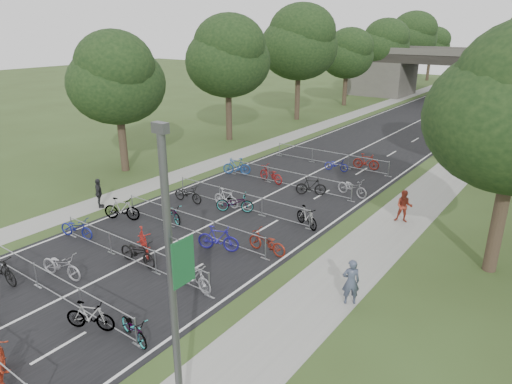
% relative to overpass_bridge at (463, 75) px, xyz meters
% --- Properties ---
extents(road, '(11.00, 140.00, 0.01)m').
position_rel_overpass_bridge_xyz_m(road, '(0.00, -15.00, -3.53)').
color(road, black).
rests_on(road, ground).
extents(sidewalk_right, '(3.00, 140.00, 0.01)m').
position_rel_overpass_bridge_xyz_m(sidewalk_right, '(8.00, -15.00, -3.53)').
color(sidewalk_right, gray).
rests_on(sidewalk_right, ground).
extents(sidewalk_left, '(2.00, 140.00, 0.01)m').
position_rel_overpass_bridge_xyz_m(sidewalk_left, '(-7.50, -15.00, -3.53)').
color(sidewalk_left, gray).
rests_on(sidewalk_left, ground).
extents(lane_markings, '(0.12, 140.00, 0.00)m').
position_rel_overpass_bridge_xyz_m(lane_markings, '(0.00, -15.00, -3.53)').
color(lane_markings, silver).
rests_on(lane_markings, ground).
extents(overpass_bridge, '(31.00, 8.00, 7.05)m').
position_rel_overpass_bridge_xyz_m(overpass_bridge, '(0.00, 0.00, 0.00)').
color(overpass_bridge, '#4E4B45').
rests_on(overpass_bridge, ground).
extents(lamppost, '(0.61, 0.65, 8.21)m').
position_rel_overpass_bridge_xyz_m(lamppost, '(8.33, -63.00, 0.75)').
color(lamppost, '#4C4C51').
rests_on(lamppost, ground).
extents(tree_left_0, '(6.72, 6.72, 10.25)m').
position_rel_overpass_bridge_xyz_m(tree_left_0, '(-11.39, -49.07, 2.96)').
color(tree_left_0, '#33261C').
rests_on(tree_left_0, ground).
extents(tree_left_1, '(7.56, 7.56, 11.53)m').
position_rel_overpass_bridge_xyz_m(tree_left_1, '(-11.39, -37.07, 3.77)').
color(tree_left_1, '#33261C').
rests_on(tree_left_1, ground).
extents(tree_left_2, '(8.40, 8.40, 12.81)m').
position_rel_overpass_bridge_xyz_m(tree_left_2, '(-11.39, -25.07, 4.58)').
color(tree_left_2, '#33261C').
rests_on(tree_left_2, ground).
extents(tree_left_3, '(6.72, 6.72, 10.25)m').
position_rel_overpass_bridge_xyz_m(tree_left_3, '(-11.39, -13.07, 2.96)').
color(tree_left_3, '#33261C').
rests_on(tree_left_3, ground).
extents(tree_left_4, '(7.56, 7.56, 11.53)m').
position_rel_overpass_bridge_xyz_m(tree_left_4, '(-11.39, -1.07, 3.77)').
color(tree_left_4, '#33261C').
rests_on(tree_left_4, ground).
extents(tree_left_5, '(8.40, 8.40, 12.81)m').
position_rel_overpass_bridge_xyz_m(tree_left_5, '(-11.39, 10.93, 4.58)').
color(tree_left_5, '#33261C').
rests_on(tree_left_5, ground).
extents(tree_left_6, '(6.72, 6.72, 10.25)m').
position_rel_overpass_bridge_xyz_m(tree_left_6, '(-11.39, 22.93, 2.96)').
color(tree_left_6, '#33261C').
rests_on(tree_left_6, ground).
extents(barrier_row_1, '(9.70, 0.08, 1.10)m').
position_rel_overpass_bridge_xyz_m(barrier_row_1, '(0.00, -61.40, -2.99)').
color(barrier_row_1, '#979A9F').
rests_on(barrier_row_1, ground).
extents(barrier_row_2, '(9.70, 0.08, 1.10)m').
position_rel_overpass_bridge_xyz_m(barrier_row_2, '(0.00, -57.80, -2.99)').
color(barrier_row_2, '#979A9F').
rests_on(barrier_row_2, ground).
extents(barrier_row_3, '(9.70, 0.08, 1.10)m').
position_rel_overpass_bridge_xyz_m(barrier_row_3, '(0.00, -54.00, -2.99)').
color(barrier_row_3, '#979A9F').
rests_on(barrier_row_3, ground).
extents(barrier_row_4, '(9.70, 0.08, 1.10)m').
position_rel_overpass_bridge_xyz_m(barrier_row_4, '(0.00, -50.00, -2.99)').
color(barrier_row_4, '#979A9F').
rests_on(barrier_row_4, ground).
extents(barrier_row_5, '(9.70, 0.08, 1.10)m').
position_rel_overpass_bridge_xyz_m(barrier_row_5, '(0.00, -45.00, -2.99)').
color(barrier_row_5, '#979A9F').
rests_on(barrier_row_5, ground).
extents(barrier_row_6, '(9.70, 0.08, 1.10)m').
position_rel_overpass_bridge_xyz_m(barrier_row_6, '(0.00, -39.00, -2.99)').
color(barrier_row_6, '#979A9F').
rests_on(barrier_row_6, ground).
extents(bike_3, '(1.95, 1.38, 1.15)m').
position_rel_overpass_bridge_xyz_m(bike_3, '(2.66, -64.83, -2.96)').
color(bike_3, '#9B2C16').
rests_on(bike_3, ground).
extents(bike_4, '(2.14, 0.77, 1.26)m').
position_rel_overpass_bridge_xyz_m(bike_4, '(-2.99, -62.08, -2.90)').
color(bike_4, black).
rests_on(bike_4, ground).
extents(bike_5, '(2.24, 1.11, 1.13)m').
position_rel_overpass_bridge_xyz_m(bike_5, '(-1.39, -60.36, -2.97)').
color(bike_5, '#95949B').
rests_on(bike_5, ground).
extents(bike_6, '(1.89, 1.24, 1.10)m').
position_rel_overpass_bridge_xyz_m(bike_6, '(2.64, -61.77, -2.98)').
color(bike_6, '#979A9F').
rests_on(bike_6, ground).
extents(bike_7, '(1.84, 0.99, 0.92)m').
position_rel_overpass_bridge_xyz_m(bike_7, '(4.30, -61.24, -3.07)').
color(bike_7, '#979A9F').
rests_on(bike_7, ground).
extents(bike_8, '(2.11, 1.11, 1.05)m').
position_rel_overpass_bridge_xyz_m(bike_8, '(-4.30, -57.73, -3.01)').
color(bike_8, navy).
rests_on(bike_8, ground).
extents(bike_9, '(2.06, 1.52, 1.23)m').
position_rel_overpass_bridge_xyz_m(bike_9, '(-0.26, -56.89, -2.92)').
color(bike_9, maroon).
rests_on(bike_9, ground).
extents(bike_10, '(2.18, 0.82, 1.14)m').
position_rel_overpass_bridge_xyz_m(bike_10, '(0.29, -57.70, -2.97)').
color(bike_10, black).
rests_on(bike_10, ground).
extents(bike_11, '(1.96, 0.69, 1.15)m').
position_rel_overpass_bridge_xyz_m(bike_11, '(3.74, -57.74, -2.96)').
color(bike_11, '#A2A3AA').
rests_on(bike_11, ground).
extents(bike_12, '(2.14, 1.38, 1.25)m').
position_rel_overpass_bridge_xyz_m(bike_12, '(-4.30, -54.95, -2.91)').
color(bike_12, '#979A9F').
rests_on(bike_12, ground).
extents(bike_13, '(2.01, 1.22, 1.00)m').
position_rel_overpass_bridge_xyz_m(bike_13, '(-1.94, -53.48, -3.03)').
color(bike_13, '#979A9F').
rests_on(bike_13, ground).
extents(bike_14, '(2.13, 1.25, 1.24)m').
position_rel_overpass_bridge_xyz_m(bike_14, '(2.31, -54.60, -2.92)').
color(bike_14, navy).
rests_on(bike_14, ground).
extents(bike_15, '(2.09, 0.78, 1.09)m').
position_rel_overpass_bridge_xyz_m(bike_15, '(4.30, -53.47, -2.99)').
color(bike_15, maroon).
rests_on(bike_15, ground).
extents(bike_16, '(2.06, 0.85, 1.06)m').
position_rel_overpass_bridge_xyz_m(bike_16, '(-3.25, -50.91, -3.00)').
color(bike_16, black).
rests_on(bike_16, ground).
extents(bike_17, '(1.79, 0.51, 1.08)m').
position_rel_overpass_bridge_xyz_m(bike_17, '(-0.94, -50.12, -2.99)').
color(bike_17, '#ACAEB4').
rests_on(bike_17, ground).
extents(bike_18, '(2.25, 1.69, 1.13)m').
position_rel_overpass_bridge_xyz_m(bike_18, '(-0.03, -50.45, -2.97)').
color(bike_18, '#979A9F').
rests_on(bike_18, ground).
extents(bike_19, '(1.89, 1.28, 1.11)m').
position_rel_overpass_bridge_xyz_m(bike_19, '(4.30, -49.81, -2.98)').
color(bike_19, '#979A9F').
rests_on(bike_19, ground).
extents(bike_20, '(2.04, 1.39, 1.20)m').
position_rel_overpass_bridge_xyz_m(bike_20, '(-4.30, -44.91, -2.93)').
color(bike_20, navy).
rests_on(bike_20, ground).
extents(bike_21, '(2.27, 1.22, 1.13)m').
position_rel_overpass_bridge_xyz_m(bike_21, '(-1.34, -44.94, -2.97)').
color(bike_21, maroon).
rests_on(bike_21, ground).
extents(bike_22, '(1.93, 1.37, 1.14)m').
position_rel_overpass_bridge_xyz_m(bike_22, '(2.06, -45.46, -2.96)').
color(bike_22, black).
rests_on(bike_22, ground).
extents(bike_23, '(2.23, 1.12, 1.12)m').
position_rel_overpass_bridge_xyz_m(bike_23, '(4.21, -44.08, -2.97)').
color(bike_23, '#9F9EA5').
rests_on(bike_23, ground).
extents(bike_26, '(1.86, 0.88, 0.94)m').
position_rel_overpass_bridge_xyz_m(bike_26, '(1.05, -39.99, -3.06)').
color(bike_26, navy).
rests_on(bike_26, ground).
extents(bike_27, '(2.00, 0.87, 1.16)m').
position_rel_overpass_bridge_xyz_m(bike_27, '(2.62, -38.32, -2.95)').
color(bike_27, maroon).
rests_on(bike_27, ground).
extents(pedestrian_a, '(0.81, 0.76, 1.86)m').
position_rel_overpass_bridge_xyz_m(pedestrian_a, '(9.20, -54.94, -2.61)').
color(pedestrian_a, '#394256').
rests_on(pedestrian_a, ground).
extents(pedestrian_b, '(1.02, 0.89, 1.79)m').
position_rel_overpass_bridge_xyz_m(pedestrian_b, '(8.16, -46.16, -2.64)').
color(pedestrian_b, '#9A3421').
rests_on(pedestrian_b, ground).
extents(pedestrian_c, '(1.09, 0.94, 1.76)m').
position_rel_overpass_bridge_xyz_m(pedestrian_c, '(-6.80, -54.58, -2.65)').
color(pedestrian_c, '#232325').
rests_on(pedestrian_c, ground).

